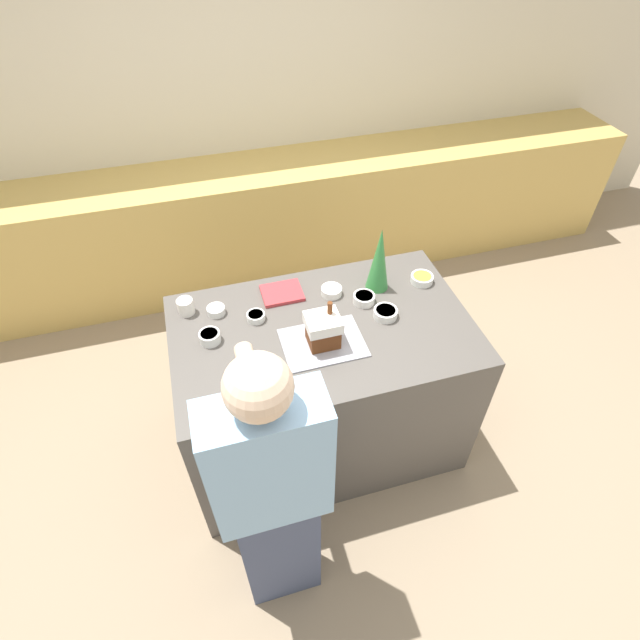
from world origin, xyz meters
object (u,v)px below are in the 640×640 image
at_px(candy_bowl_near_tray_left, 331,291).
at_px(candy_bowl_behind_tray, 385,313).
at_px(decorative_tree, 379,259).
at_px(mug, 186,307).
at_px(candy_bowl_front_corner, 210,337).
at_px(candy_bowl_far_right, 256,316).
at_px(candy_bowl_near_tray_right, 422,278).
at_px(candy_bowl_beside_tree, 216,310).
at_px(candy_bowl_far_left, 364,298).
at_px(gingerbread_house, 323,329).
at_px(baking_tray, 323,343).
at_px(cookbook, 282,293).
at_px(person, 273,496).

bearing_deg(candy_bowl_near_tray_left, candy_bowl_behind_tray, -48.32).
distance_m(decorative_tree, mug, 1.02).
bearing_deg(candy_bowl_front_corner, candy_bowl_far_right, 19.98).
bearing_deg(candy_bowl_near_tray_right, candy_bowl_beside_tree, 177.00).
bearing_deg(candy_bowl_far_left, gingerbread_house, -141.94).
relative_size(baking_tray, candy_bowl_beside_tree, 4.26).
xyz_separation_m(gingerbread_house, candy_bowl_beside_tree, (-0.46, 0.35, -0.07)).
height_order(decorative_tree, candy_bowl_far_right, decorative_tree).
bearing_deg(candy_bowl_near_tray_left, baking_tray, -113.56).
distance_m(candy_bowl_near_tray_left, candy_bowl_near_tray_right, 0.51).
bearing_deg(candy_bowl_far_left, candy_bowl_far_right, 177.28).
height_order(candy_bowl_beside_tree, mug, mug).
relative_size(baking_tray, cookbook, 1.83).
xyz_separation_m(candy_bowl_beside_tree, candy_bowl_far_left, (0.75, -0.13, 0.00)).
distance_m(candy_bowl_beside_tree, person, 1.01).
bearing_deg(gingerbread_house, candy_bowl_behind_tray, 14.67).
height_order(candy_bowl_far_right, candy_bowl_far_left, candy_bowl_far_left).
bearing_deg(candy_bowl_near_tray_right, candy_bowl_near_tray_left, 175.74).
bearing_deg(candy_bowl_beside_tree, candy_bowl_behind_tray, -17.53).
bearing_deg(decorative_tree, candy_bowl_near_tray_right, -6.70).
height_order(candy_bowl_near_tray_left, candy_bowl_near_tray_right, candy_bowl_near_tray_left).
bearing_deg(person, candy_bowl_far_right, 82.77).
height_order(baking_tray, candy_bowl_far_left, candy_bowl_far_left).
relative_size(cookbook, mug, 2.55).
bearing_deg(person, candy_bowl_near_tray_left, 61.32).
distance_m(baking_tray, candy_bowl_near_tray_left, 0.36).
distance_m(decorative_tree, cookbook, 0.54).
distance_m(candy_bowl_far_left, mug, 0.92).
bearing_deg(cookbook, candy_bowl_behind_tray, -33.59).
relative_size(baking_tray, candy_bowl_near_tray_right, 3.18).
xyz_separation_m(candy_bowl_front_corner, candy_bowl_far_right, (0.24, 0.09, -0.01)).
bearing_deg(baking_tray, cookbook, 105.09).
bearing_deg(person, baking_tray, 58.88).
xyz_separation_m(candy_bowl_behind_tray, cookbook, (-0.47, 0.31, -0.01)).
xyz_separation_m(candy_bowl_far_left, cookbook, (-0.40, 0.18, -0.02)).
distance_m(baking_tray, candy_bowl_front_corner, 0.54).
distance_m(candy_bowl_behind_tray, candy_bowl_far_left, 0.15).
relative_size(baking_tray, candy_bowl_near_tray_left, 3.56).
bearing_deg(candy_bowl_behind_tray, gingerbread_house, -165.33).
height_order(gingerbread_house, cookbook, gingerbread_house).
xyz_separation_m(candy_bowl_far_right, mug, (-0.33, 0.15, 0.02)).
xyz_separation_m(candy_bowl_far_right, candy_bowl_near_tray_right, (0.93, 0.04, 0.00)).
bearing_deg(baking_tray, candy_bowl_far_right, 137.59).
relative_size(candy_bowl_near_tray_right, cookbook, 0.57).
bearing_deg(mug, candy_bowl_near_tray_left, -5.21).
distance_m(baking_tray, cookbook, 0.42).
bearing_deg(candy_bowl_far_right, mug, 155.98).
xyz_separation_m(baking_tray, candy_bowl_beside_tree, (-0.46, 0.35, 0.02)).
xyz_separation_m(candy_bowl_behind_tray, candy_bowl_front_corner, (-0.88, 0.07, 0.01)).
distance_m(baking_tray, candy_bowl_beside_tree, 0.58).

